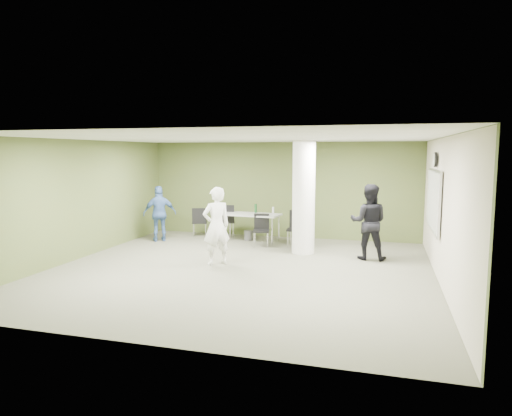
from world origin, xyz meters
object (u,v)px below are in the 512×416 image
(folding_table, at_px, (251,215))
(man_black, at_px, (369,222))
(chair_back_left, at_px, (199,220))
(woman_white, at_px, (216,226))
(man_blue, at_px, (160,214))

(folding_table, xyz_separation_m, man_black, (3.26, -1.29, 0.14))
(chair_back_left, relative_size, woman_white, 0.50)
(folding_table, xyz_separation_m, chair_back_left, (-1.68, 0.31, -0.24))
(woman_white, bearing_deg, man_blue, -82.81)
(woman_white, bearing_deg, man_black, 161.11)
(woman_white, bearing_deg, folding_table, -132.50)
(chair_back_left, bearing_deg, man_black, 142.11)
(chair_back_left, height_order, man_blue, man_blue)
(folding_table, relative_size, man_black, 0.98)
(folding_table, distance_m, man_black, 3.51)
(folding_table, bearing_deg, woman_white, -84.27)
(woman_white, height_order, man_black, man_black)
(folding_table, height_order, man_blue, man_blue)
(folding_table, relative_size, man_blue, 1.11)
(folding_table, xyz_separation_m, man_blue, (-2.48, -0.63, 0.04))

